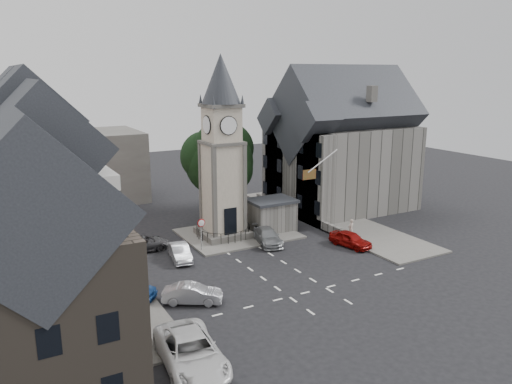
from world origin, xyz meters
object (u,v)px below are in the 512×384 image
car_east_red (350,239)px  stone_shelter (271,215)px  clock_tower (222,149)px  pedestrian (351,229)px  car_west_blue (123,289)px

car_east_red → stone_shelter: bearing=104.9°
clock_tower → stone_shelter: (4.80, -0.49, -6.57)m
clock_tower → pedestrian: size_ratio=8.87×
clock_tower → car_east_red: 13.64m
stone_shelter → car_east_red: 8.10m
car_west_blue → car_east_red: (19.81, 0.83, -0.09)m
clock_tower → car_east_red: bearing=-41.9°
car_west_blue → clock_tower: bearing=-13.5°
car_west_blue → car_east_red: car_west_blue is taller
stone_shelter → car_east_red: (3.70, -7.15, -0.88)m
clock_tower → stone_shelter: 8.15m
car_east_red → clock_tower: bearing=125.6°
pedestrian → car_west_blue: bearing=-6.0°
car_east_red → car_west_blue: bearing=169.9°
stone_shelter → car_west_blue: size_ratio=0.97×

